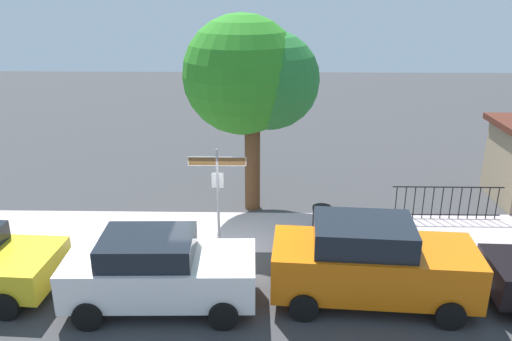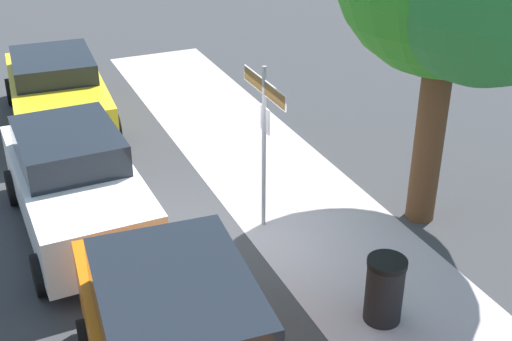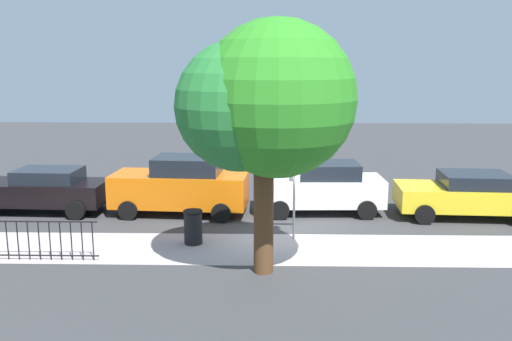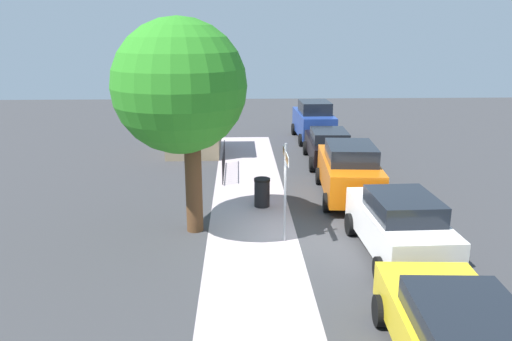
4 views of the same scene
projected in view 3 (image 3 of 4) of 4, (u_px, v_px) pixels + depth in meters
The scene contains 10 objects.
ground_plane at pixel (288, 234), 16.54m from camera, with size 60.00×60.00×0.00m, color #38383A.
sidewalk_strip at pixel (218, 248), 15.31m from camera, with size 24.00×2.60×0.00m, color #B2A1A4.
street_sign at pixel (295, 173), 15.75m from camera, with size 1.55×0.07×2.83m.
shade_tree at pixel (267, 100), 12.54m from camera, with size 4.20×3.66×6.14m.
car_yellow at pixel (467, 194), 18.24m from camera, with size 4.60×2.36×1.50m.
car_white at pixel (322, 187), 18.77m from camera, with size 4.28×2.07×1.75m.
car_orange at pixel (181, 185), 18.58m from camera, with size 4.68×2.29×1.99m.
car_black at pixel (44, 190), 18.84m from camera, with size 4.45×2.07×1.53m.
iron_fence at pixel (34, 240), 14.33m from camera, with size 3.40×0.04×1.07m.
trash_bin at pixel (193, 227), 15.62m from camera, with size 0.55×0.55×0.98m.
Camera 3 is at (0.61, 15.85, 5.17)m, focal length 38.39 mm.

